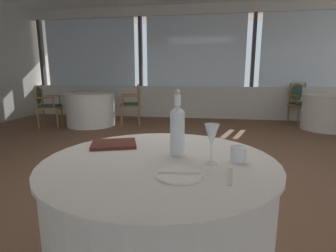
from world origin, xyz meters
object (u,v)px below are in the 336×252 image
wine_glass (212,136)px  dining_chair_0_1 (134,101)px  water_bottle (177,129)px  dining_chair_1_1 (300,100)px  side_plate (179,175)px  dining_chair_0_0 (45,103)px  menu_book (114,144)px  water_tumbler (238,154)px

wine_glass → dining_chair_0_1: wine_glass is taller
water_bottle → wine_glass: bearing=-34.1°
water_bottle → dining_chair_1_1: bearing=66.9°
side_plate → dining_chair_0_0: dining_chair_0_0 is taller
dining_chair_0_1 → side_plate: bearing=91.9°
water_bottle → dining_chair_0_1: bearing=109.7°
menu_book → dining_chair_1_1: 6.02m
menu_book → dining_chair_1_1: size_ratio=0.28×
wine_glass → dining_chair_0_0: 5.45m
dining_chair_1_1 → water_tumbler: bearing=-38.0°
wine_glass → side_plate: bearing=-126.5°
side_plate → water_tumbler: water_tumbler is taller
wine_glass → water_bottle: bearing=145.9°
water_bottle → dining_chair_0_1: size_ratio=0.38×
wine_glass → dining_chair_0_0: bearing=132.2°
menu_book → dining_chair_0_0: bearing=109.6°
wine_glass → water_tumbler: (0.13, 0.06, -0.10)m
side_plate → dining_chair_0_0: (-3.52, 4.21, -0.21)m
menu_book → dining_chair_1_1: bearing=43.7°
water_bottle → menu_book: size_ratio=1.33×
dining_chair_0_0 → dining_chair_0_1: bearing=-0.0°
wine_glass → dining_chair_0_0: (-3.66, 4.03, -0.34)m
menu_book → dining_chair_0_1: (-1.20, 4.37, -0.20)m
side_plate → dining_chair_0_1: (-1.65, 4.79, -0.20)m
water_bottle → wine_glass: size_ratio=1.79×
dining_chair_0_1 → water_bottle: bearing=92.6°
dining_chair_0_1 → wine_glass: bearing=94.1°
side_plate → water_bottle: water_bottle is taller
dining_chair_0_0 → dining_chair_1_1: dining_chair_1_1 is taller
water_bottle → dining_chair_0_0: (-3.48, 3.91, -0.34)m
wine_glass → dining_chair_0_1: (-1.78, 4.61, -0.33)m
water_bottle → dining_chair_0_1: (-1.60, 4.48, -0.33)m
water_bottle → dining_chair_1_1: (2.33, 5.47, -0.33)m
water_tumbler → dining_chair_0_1: dining_chair_0_1 is taller
dining_chair_0_0 → dining_chair_1_1: bearing=-2.0°
water_tumbler → dining_chair_0_0: 5.49m
water_tumbler → water_bottle: bearing=168.9°
wine_glass → menu_book: bearing=158.4°
side_plate → water_tumbler: (0.27, 0.24, 0.03)m
water_bottle → water_tumbler: 0.34m
side_plate → water_tumbler: 0.36m
side_plate → menu_book: menu_book is taller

